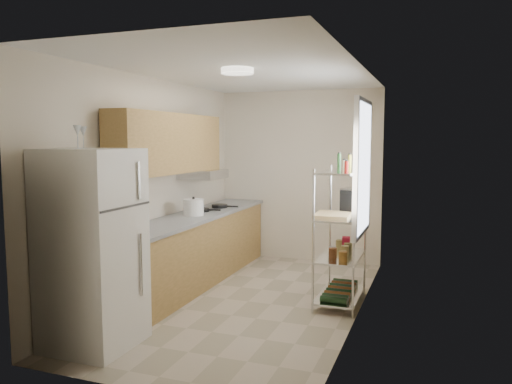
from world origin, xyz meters
TOP-DOWN VIEW (x-y plane):
  - room at (0.00, 0.00)m, footprint 2.52×4.42m
  - counter_run at (-0.92, 0.44)m, footprint 0.63×3.51m
  - upper_cabinets at (-1.05, 0.10)m, footprint 0.33×2.20m
  - range_hood at (-1.00, 0.90)m, footprint 0.50×0.60m
  - window at (1.23, 0.35)m, footprint 0.06×1.00m
  - bakers_rack at (1.00, 0.30)m, footprint 0.45×0.90m
  - ceiling_dome at (0.00, -0.30)m, footprint 0.34×0.34m
  - refrigerator at (-0.87, -1.61)m, footprint 0.73×0.73m
  - wine_glass_a at (-0.96, -1.65)m, footprint 0.07×0.07m
  - wine_glass_b at (-1.00, -1.52)m, footprint 0.07×0.07m
  - rice_cooker at (-0.89, 0.40)m, footprint 0.26×0.26m
  - frying_pan_large at (-0.97, 0.74)m, footprint 0.28×0.28m
  - frying_pan_small at (-0.88, 1.17)m, footprint 0.23×0.23m
  - cutting_board at (0.93, 0.22)m, footprint 0.40×0.51m
  - espresso_machine at (1.07, 0.54)m, footprint 0.23×0.29m
  - storage_bag at (1.01, 0.63)m, footprint 0.11×0.14m

SIDE VIEW (x-z plane):
  - counter_run at x=-0.92m, z-range 0.00..0.90m
  - storage_bag at x=1.01m, z-range 0.56..0.70m
  - refrigerator at x=-0.87m, z-range 0.00..1.78m
  - frying_pan_large at x=-0.97m, z-range 0.90..0.94m
  - frying_pan_small at x=-0.88m, z-range 0.90..0.95m
  - rice_cooker at x=-0.89m, z-range 0.90..1.11m
  - cutting_board at x=0.93m, z-range 1.01..1.04m
  - bakers_rack at x=1.00m, z-range 0.24..1.97m
  - espresso_machine at x=1.07m, z-range 1.01..1.31m
  - room at x=0.00m, z-range -0.01..2.61m
  - range_hood at x=-1.00m, z-range 1.33..1.45m
  - window at x=1.23m, z-range 0.82..2.28m
  - upper_cabinets at x=-1.05m, z-range 1.45..2.17m
  - wine_glass_b at x=-1.00m, z-range 1.78..1.97m
  - wine_glass_a at x=-0.96m, z-range 1.78..1.98m
  - ceiling_dome at x=0.00m, z-range 2.54..2.60m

